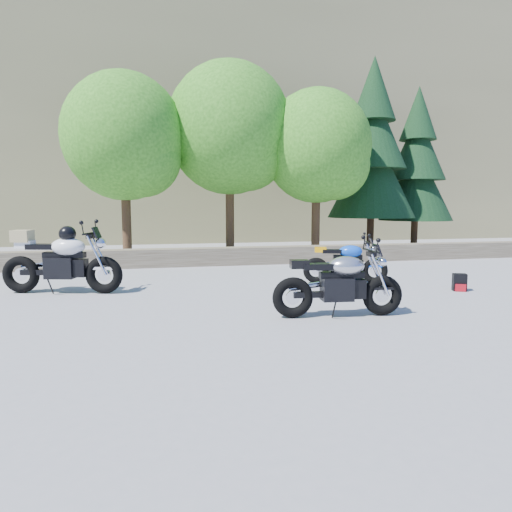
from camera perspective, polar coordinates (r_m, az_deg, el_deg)
The scene contains 12 objects.
ground at distance 7.82m, azimuth 0.19°, elevation -6.31°, with size 90.00×90.00×0.00m, color gray.
stone_wall at distance 13.13m, azimuth -5.19°, elevation -0.06°, with size 22.00×0.55×0.50m, color brown.
hillside at distance 36.21m, azimuth -5.30°, elevation 15.54°, with size 80.00×30.00×15.00m, color olive.
tree_decid_left at distance 14.71m, azimuth -15.76°, elevation 13.63°, with size 3.67×3.67×5.62m.
tree_decid_mid at distance 15.37m, azimuth -2.90°, elevation 15.06°, with size 4.08×4.08×6.24m.
tree_decid_right at distance 15.46m, azimuth 8.06°, elevation 12.94°, with size 3.54×3.54×5.41m.
conifer_near at distance 17.63m, azimuth 14.35°, elevation 12.58°, with size 3.17×3.17×7.06m.
conifer_far at distance 19.18m, azimuth 19.45°, elevation 10.66°, with size 2.82×2.82×6.27m.
silver_bike at distance 7.13m, azimuth 10.36°, elevation -3.53°, with size 2.06×0.65×1.03m.
white_bike at distance 9.64m, azimuth -23.18°, elevation -0.51°, with size 2.35×0.91×1.32m.
blue_bike at distance 10.18m, azimuth 11.19°, elevation -0.87°, with size 1.82×0.74×0.93m.
backpack at distance 10.05m, azimuth 24.09°, elevation -3.05°, with size 0.31×0.29×0.35m.
Camera 1 is at (-1.71, -7.43, 1.72)m, focal length 32.00 mm.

